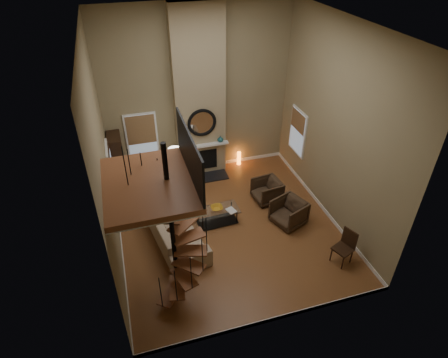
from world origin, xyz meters
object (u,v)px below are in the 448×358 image
object	(u,v)px
accent_lamp	(239,158)
side_chair	(346,245)
floor_lamp	(175,158)
armchair_near	(269,190)
sofa	(174,228)
armchair_far	(291,211)
coffee_table	(217,215)
hutch	(118,163)

from	to	relation	value
accent_lamp	side_chair	bearing A→B (deg)	-77.91
floor_lamp	armchair_near	bearing A→B (deg)	-20.96
sofa	accent_lamp	bearing A→B (deg)	-52.28
accent_lamp	floor_lamp	bearing A→B (deg)	-153.78
armchair_far	coffee_table	size ratio (longest dim) A/B	0.67
sofa	armchair_near	xyz separation A→B (m)	(3.15, 0.93, -0.04)
hutch	armchair_near	size ratio (longest dim) A/B	2.38
floor_lamp	hutch	bearing A→B (deg)	150.26
armchair_near	floor_lamp	bearing A→B (deg)	-117.54
armchair_near	sofa	bearing A→B (deg)	-80.16
armchair_near	armchair_far	bearing A→B (deg)	3.77
floor_lamp	side_chair	xyz separation A→B (m)	(3.54, -3.96, -0.89)
armchair_far	accent_lamp	distance (m)	3.39
armchair_near	accent_lamp	size ratio (longest dim) A/B	1.65
hutch	floor_lamp	distance (m)	1.99
side_chair	floor_lamp	bearing A→B (deg)	131.81
armchair_far	coffee_table	xyz separation A→B (m)	(-2.04, 0.55, -0.07)
armchair_far	floor_lamp	distance (m)	3.75
armchair_far	accent_lamp	bearing A→B (deg)	166.11
sofa	floor_lamp	world-z (taller)	floor_lamp
armchair_near	coffee_table	distance (m)	1.93
sofa	floor_lamp	xyz separation A→B (m)	(0.48, 1.95, 1.02)
side_chair	coffee_table	bearing A→B (deg)	139.08
floor_lamp	side_chair	world-z (taller)	floor_lamp
sofa	coffee_table	size ratio (longest dim) A/B	2.10
side_chair	sofa	bearing A→B (deg)	153.51
hutch	accent_lamp	size ratio (longest dim) A/B	3.93
armchair_near	coffee_table	bearing A→B (deg)	-78.80
hutch	accent_lamp	distance (m)	4.18
sofa	armchair_far	distance (m)	3.37
armchair_near	armchair_far	world-z (taller)	armchair_far
armchair_near	side_chair	size ratio (longest dim) A/B	0.84
hutch	coffee_table	world-z (taller)	hutch
sofa	accent_lamp	distance (m)	4.30
accent_lamp	armchair_near	bearing A→B (deg)	-83.88
armchair_far	side_chair	bearing A→B (deg)	-1.31
armchair_near	accent_lamp	distance (m)	2.24
hutch	accent_lamp	bearing A→B (deg)	3.30
hutch	sofa	xyz separation A→B (m)	(1.20, -2.91, -0.55)
armchair_near	floor_lamp	size ratio (longest dim) A/B	0.47
armchair_near	accent_lamp	xyz separation A→B (m)	(-0.24, 2.22, -0.10)
sofa	accent_lamp	xyz separation A→B (m)	(2.92, 3.15, -0.15)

